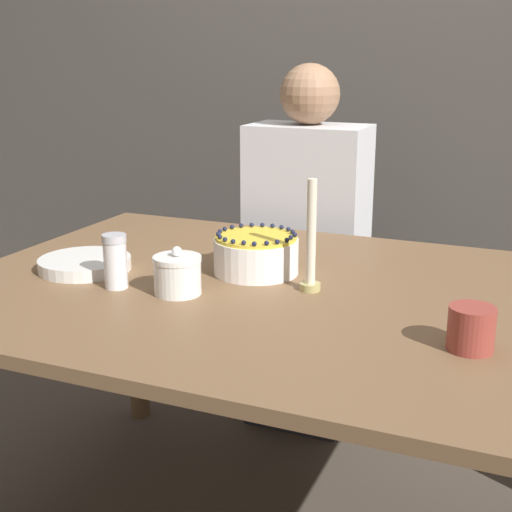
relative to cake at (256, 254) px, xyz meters
name	(u,v)px	position (x,y,z in m)	size (l,w,h in m)	color
wall_behind	(408,52)	(0.09, 1.31, 0.50)	(8.00, 0.05, 2.60)	#4C4742
dining_table	(277,324)	(0.09, -0.09, -0.14)	(1.60, 1.14, 0.75)	brown
cake	(256,254)	(0.00, 0.00, 0.00)	(0.22, 0.22, 0.11)	white
sugar_bowl	(178,275)	(-0.11, -0.22, 0.00)	(0.11, 0.11, 0.12)	white
sugar_shaker	(115,261)	(-0.26, -0.24, 0.02)	(0.06, 0.06, 0.13)	white
plate_stack	(85,264)	(-0.42, -0.15, -0.03)	(0.24, 0.24, 0.03)	white
candle	(311,246)	(0.17, -0.08, 0.06)	(0.05, 0.05, 0.27)	tan
cup	(471,328)	(0.57, -0.29, -0.01)	(0.09, 0.09, 0.09)	#993D33
person_man_blue_shirt	(306,271)	(-0.09, 0.68, -0.25)	(0.40, 0.34, 1.27)	#2D2D38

